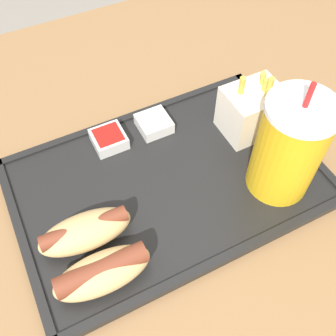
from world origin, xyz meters
The scene contains 9 objects.
ground_plane centered at (0.00, 0.00, 0.00)m, with size 8.00×8.00×0.00m, color gray.
dining_table centered at (0.00, 0.00, 0.36)m, with size 1.28×1.01×0.72m.
food_tray centered at (-0.03, -0.01, 0.73)m, with size 0.45×0.30×0.01m.
soda_cup centered at (-0.17, 0.06, 0.81)m, with size 0.09×0.09×0.19m.
hot_dog_far centered at (0.11, 0.09, 0.76)m, with size 0.13×0.06×0.04m.
hot_dog_near centered at (0.11, 0.03, 0.75)m, with size 0.13×0.06×0.04m.
fries_carton centered at (-0.19, -0.05, 0.77)m, with size 0.09×0.07×0.11m.
sauce_cup_mayo centered at (-0.06, -0.12, 0.74)m, with size 0.05×0.05×0.02m.
sauce_cup_ketchup centered at (0.02, -0.12, 0.74)m, with size 0.05×0.05×0.02m.
Camera 1 is at (0.12, 0.29, 1.22)m, focal length 42.00 mm.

